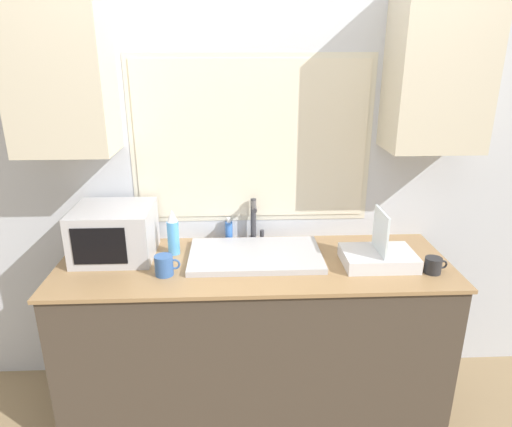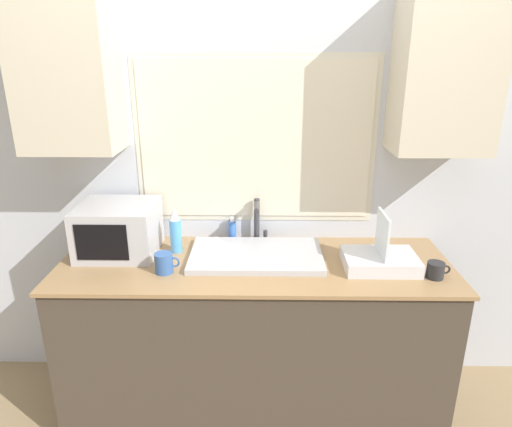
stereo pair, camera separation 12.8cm
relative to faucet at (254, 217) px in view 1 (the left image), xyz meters
name	(u,v)px [view 1 (the left image)]	position (x,y,z in m)	size (l,w,h in m)	color
countertop	(254,335)	(-0.01, -0.27, -0.60)	(2.04, 0.70, 0.91)	#42382D
wall_back	(252,153)	(-0.01, 0.06, 0.36)	(6.00, 0.38, 2.60)	silver
sink_basin	(255,255)	(0.00, -0.22, -0.13)	(0.70, 0.43, 0.03)	#B2B2B7
faucet	(254,217)	(0.00, 0.00, 0.00)	(0.08, 0.17, 0.25)	#333338
microwave	(115,232)	(-0.75, -0.16, -0.01)	(0.41, 0.37, 0.27)	#B2B2B7
dish_rack	(378,256)	(0.62, -0.33, -0.10)	(0.37, 0.26, 0.29)	silver
spray_bottle	(173,233)	(-0.44, -0.15, -0.03)	(0.06, 0.06, 0.25)	#4C99D8
soap_bottle	(229,230)	(-0.15, 0.03, -0.09)	(0.04, 0.04, 0.14)	blue
mug_near_sink	(164,265)	(-0.46, -0.40, -0.10)	(0.13, 0.09, 0.10)	#335999
mug_by_rack	(433,265)	(0.87, -0.43, -0.11)	(0.11, 0.08, 0.08)	#262628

